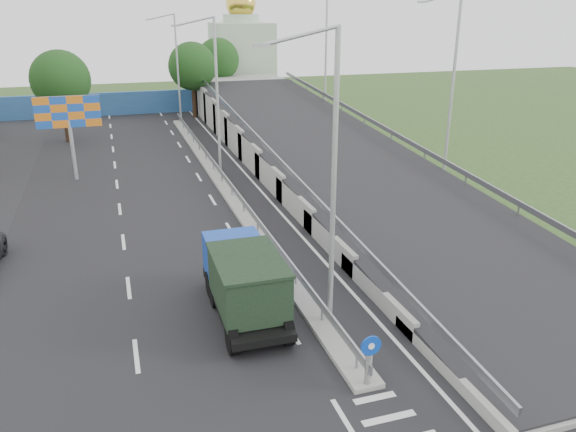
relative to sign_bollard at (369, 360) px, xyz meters
name	(u,v)px	position (x,y,z in m)	size (l,w,h in m)	color
road_surface	(184,209)	(-3.00, 17.83, -1.03)	(26.00, 90.00, 0.04)	black
median	(222,183)	(0.00, 21.83, -0.93)	(1.00, 44.00, 0.20)	gray
overpass_ramp	(331,149)	(7.50, 21.83, 0.72)	(10.00, 50.00, 3.50)	gray
median_guardrail	(222,173)	(0.00, 21.83, -0.28)	(0.09, 44.00, 0.71)	gray
sign_bollard	(369,360)	(0.00, 0.00, 0.00)	(0.64, 0.23, 1.67)	black
lamp_post_near	(329,169)	(0.11, 3.83, 4.77)	(2.74, 0.18, 10.08)	#B2B5B7
lamp_post_mid	(214,89)	(0.11, 23.83, 4.77)	(2.74, 0.18, 10.08)	#B2B5B7
lamp_post_far	(175,62)	(0.11, 43.83, 4.77)	(2.74, 0.18, 10.08)	#B2B5B7
blue_wall	(132,103)	(-4.00, 49.83, 0.17)	(30.00, 0.50, 2.40)	#275292
church	(242,54)	(10.00, 57.83, 4.28)	(7.00, 7.00, 13.80)	#B2CCAD
billboard	(68,117)	(-9.00, 25.83, 3.15)	(4.00, 0.24, 5.50)	#B2B5B7
tree_left_mid	(60,80)	(-10.00, 37.83, 4.14)	(4.80, 4.80, 7.60)	black
tree_median_far	(192,66)	(2.00, 45.83, 4.14)	(4.80, 4.80, 7.60)	black
tree_ramp_far	(218,60)	(6.00, 52.83, 4.14)	(4.80, 4.80, 7.60)	black
dump_truck	(244,279)	(-2.47, 5.39, 0.42)	(2.39, 5.99, 2.63)	black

